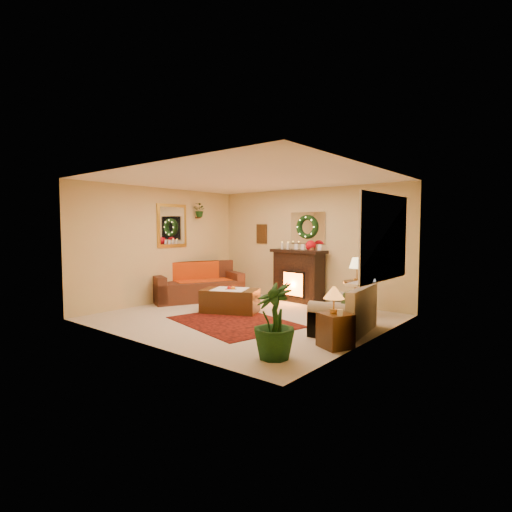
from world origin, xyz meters
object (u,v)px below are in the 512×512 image
Objects in this scene: sofa at (198,282)px; side_table_round at (356,299)px; end_table_square at (335,329)px; coffee_table at (230,302)px; fireplace at (298,278)px; loveseat at (344,306)px.

side_table_round is at bearing 37.08° from sofa.
coffee_table is (-2.77, 0.79, -0.06)m from end_table_square.
fireplace reaches higher than coffee_table.
side_table_round is (3.61, 0.81, -0.10)m from sofa.
sofa is 1.59× the size of loveseat.
loveseat is 1.92× the size of side_table_round.
sofa is at bearing -167.32° from side_table_round.
coffee_table is (-2.09, -1.33, -0.12)m from side_table_round.
side_table_round is 2.23m from end_table_square.
loveseat is 1.28m from side_table_round.
loveseat is 1.17× the size of coffee_table.
side_table_round reaches higher than coffee_table.
side_table_round is 2.48m from coffee_table.
fireplace is 1.83× the size of side_table_round.
end_table_square reaches higher than coffee_table.
sofa reaches higher than side_table_round.
side_table_round is at bearing 8.05° from coffee_table.
loveseat is 2.46m from coffee_table.
end_table_square is (0.69, -2.12, -0.06)m from side_table_round.
sofa is at bearing 165.73° from loveseat.
loveseat is at bearing -21.98° from coffee_table.
fireplace is at bearing 53.62° from coffee_table.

